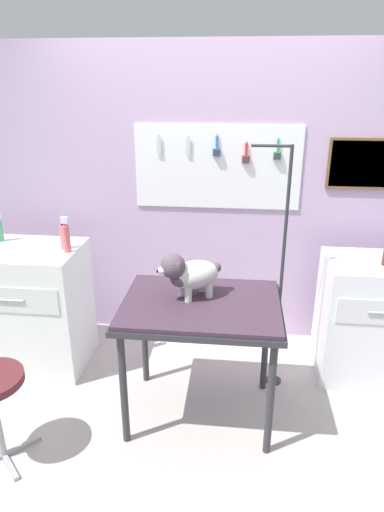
{
  "coord_description": "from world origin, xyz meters",
  "views": [
    {
      "loc": [
        0.21,
        -2.12,
        2.04
      ],
      "look_at": [
        -0.05,
        0.28,
        1.08
      ],
      "focal_mm": 31.46,
      "sensor_mm": 36.0,
      "label": 1
    }
  ],
  "objects_px": {
    "dog": "(189,273)",
    "conditioner_bottle": "(66,237)",
    "cabinet_right": "(369,319)",
    "grooming_arm": "(280,283)",
    "counter_left": "(30,307)",
    "grooming_table": "(201,314)"
  },
  "relations": [
    {
      "from": "grooming_table",
      "to": "counter_left",
      "type": "height_order",
      "value": "counter_left"
    },
    {
      "from": "dog",
      "to": "cabinet_right",
      "type": "xyz_separation_m",
      "value": [
        1.23,
        0.52,
        -0.53
      ]
    },
    {
      "from": "conditioner_bottle",
      "to": "cabinet_right",
      "type": "bearing_deg",
      "value": 4.14
    },
    {
      "from": "dog",
      "to": "conditioner_bottle",
      "type": "bearing_deg",
      "value": 157.24
    },
    {
      "from": "dog",
      "to": "counter_left",
      "type": "distance_m",
      "value": 1.39
    },
    {
      "from": "grooming_table",
      "to": "cabinet_right",
      "type": "height_order",
      "value": "cabinet_right"
    },
    {
      "from": "grooming_table",
      "to": "dog",
      "type": "xyz_separation_m",
      "value": [
        -0.08,
        0.05,
        0.24
      ]
    },
    {
      "from": "grooming_arm",
      "to": "dog",
      "type": "xyz_separation_m",
      "value": [
        -0.57,
        -0.33,
        0.18
      ]
    },
    {
      "from": "grooming_arm",
      "to": "conditioner_bottle",
      "type": "bearing_deg",
      "value": 178.33
    },
    {
      "from": "conditioner_bottle",
      "to": "grooming_table",
      "type": "bearing_deg",
      "value": -23.43
    },
    {
      "from": "dog",
      "to": "counter_left",
      "type": "height_order",
      "value": "dog"
    },
    {
      "from": "grooming_arm",
      "to": "grooming_table",
      "type": "bearing_deg",
      "value": -142.67
    },
    {
      "from": "dog",
      "to": "conditioner_bottle",
      "type": "distance_m",
      "value": 0.96
    },
    {
      "from": "grooming_arm",
      "to": "counter_left",
      "type": "height_order",
      "value": "grooming_arm"
    },
    {
      "from": "grooming_table",
      "to": "grooming_arm",
      "type": "distance_m",
      "value": 0.62
    },
    {
      "from": "grooming_table",
      "to": "dog",
      "type": "height_order",
      "value": "dog"
    },
    {
      "from": "cabinet_right",
      "to": "conditioner_bottle",
      "type": "relative_size",
      "value": 3.52
    },
    {
      "from": "grooming_arm",
      "to": "dog",
      "type": "relative_size",
      "value": 4.29
    },
    {
      "from": "dog",
      "to": "conditioner_bottle",
      "type": "xyz_separation_m",
      "value": [
        -0.88,
        0.37,
        0.07
      ]
    },
    {
      "from": "grooming_arm",
      "to": "counter_left",
      "type": "bearing_deg",
      "value": 177.78
    },
    {
      "from": "cabinet_right",
      "to": "counter_left",
      "type": "bearing_deg",
      "value": -177.07
    },
    {
      "from": "grooming_table",
      "to": "conditioner_bottle",
      "type": "height_order",
      "value": "conditioner_bottle"
    }
  ]
}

